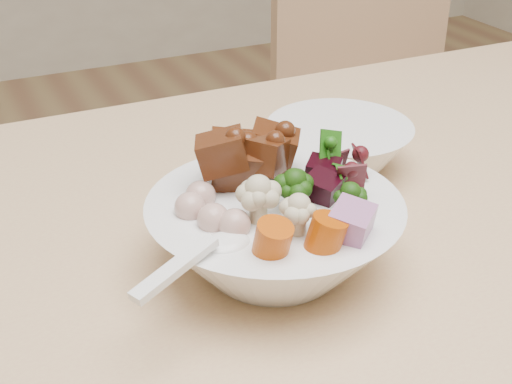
% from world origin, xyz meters
% --- Properties ---
extents(chair_far, '(0.44, 0.44, 0.93)m').
position_xyz_m(chair_far, '(0.45, 0.89, 0.52)').
color(chair_far, tan).
rests_on(chair_far, ground).
extents(food_bowl, '(0.22, 0.22, 0.12)m').
position_xyz_m(food_bowl, '(-0.18, 0.18, 0.80)').
color(food_bowl, white).
rests_on(food_bowl, dining_table).
extents(soup_spoon, '(0.11, 0.06, 0.02)m').
position_xyz_m(soup_spoon, '(-0.25, 0.14, 0.82)').
color(soup_spoon, white).
rests_on(soup_spoon, food_bowl).
extents(side_bowl, '(0.16, 0.16, 0.05)m').
position_xyz_m(side_bowl, '(-0.03, 0.32, 0.79)').
color(side_bowl, white).
rests_on(side_bowl, dining_table).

